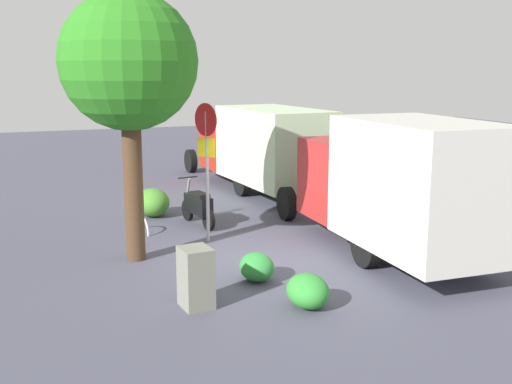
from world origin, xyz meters
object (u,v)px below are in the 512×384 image
box_truck_near (395,182)px  bike_rack_hoop (143,232)px  utility_cabinet (196,278)px  stop_sign (207,150)px  motorcycle (198,206)px  box_truck_far (261,144)px  street_tree (129,64)px

box_truck_near → bike_rack_hoop: box_truck_near is taller
utility_cabinet → stop_sign: bearing=-19.9°
motorcycle → bike_rack_hoop: bearing=87.7°
box_truck_near → box_truck_far: box_truck_near is taller
stop_sign → bike_rack_hoop: stop_sign is taller
box_truck_far → box_truck_near: bearing=176.1°
stop_sign → street_tree: (-0.82, 1.87, 1.95)m
box_truck_near → motorcycle: (4.10, 3.21, -1.13)m
bike_rack_hoop → stop_sign: bearing=-135.9°
street_tree → bike_rack_hoop: (2.15, -0.58, -4.12)m
stop_sign → utility_cabinet: stop_sign is taller
box_truck_far → bike_rack_hoop: (-3.99, 4.78, -1.57)m
motorcycle → bike_rack_hoop: size_ratio=2.12×
street_tree → bike_rack_hoop: 4.68m
motorcycle → utility_cabinet: (-5.42, 1.62, 0.01)m
motorcycle → stop_sign: stop_sign is taller
box_truck_far → motorcycle: 5.14m
stop_sign → street_tree: 2.82m
box_truck_far → street_tree: size_ratio=1.47×
box_truck_far → street_tree: bearing=135.5°
box_truck_near → utility_cabinet: bearing=107.2°
box_truck_far → bike_rack_hoop: box_truck_far is taller
box_truck_far → motorcycle: box_truck_far is taller
box_truck_near → utility_cabinet: size_ratio=6.77×
motorcycle → utility_cabinet: bearing=153.8°
motorcycle → street_tree: 4.77m
box_truck_near → box_truck_far: 7.91m
box_truck_near → stop_sign: size_ratio=2.19×
street_tree → utility_cabinet: (-3.08, -0.45, -3.59)m
street_tree → motorcycle: bearing=-41.6°
box_truck_near → motorcycle: bearing=40.1°
street_tree → utility_cabinet: street_tree is taller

